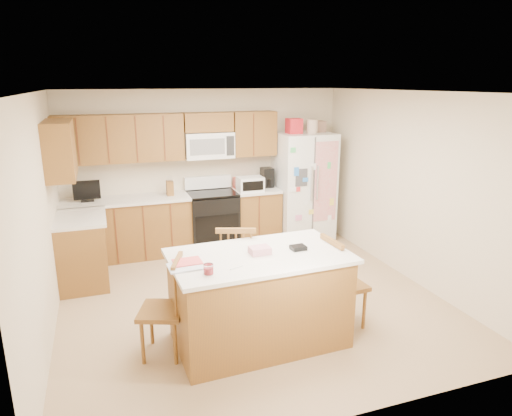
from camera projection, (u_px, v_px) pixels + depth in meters
name	position (u px, v px, depth m)	size (l,w,h in m)	color
ground	(250.00, 298.00, 5.70)	(4.50, 4.50, 0.00)	tan
room_shell	(250.00, 185.00, 5.31)	(4.60, 4.60, 2.52)	beige
cabinetry	(150.00, 200.00, 6.77)	(3.36, 1.56, 2.15)	brown
stove	(212.00, 219.00, 7.33)	(0.76, 0.65, 1.13)	black
refrigerator	(304.00, 186.00, 7.65)	(0.90, 0.79, 2.04)	white
island	(259.00, 298.00, 4.63)	(1.81, 1.09, 1.05)	brown
windsor_chair_left	(164.00, 310.00, 4.41)	(0.54, 0.55, 1.01)	brown
windsor_chair_back	(237.00, 271.00, 5.25)	(0.58, 0.57, 1.07)	brown
windsor_chair_right	(342.00, 284.00, 4.96)	(0.45, 0.46, 1.02)	brown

